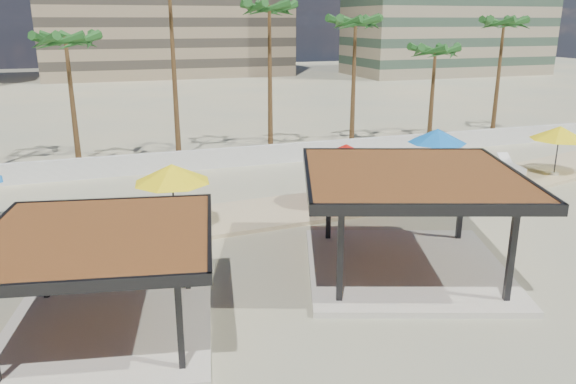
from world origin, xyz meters
The scene contains 18 objects.
ground centered at (0.00, 0.00, 0.00)m, with size 200.00×200.00×0.00m, color tan.
promenade centered at (2.00, 7.67, 0.06)m, with size 44.45×7.97×0.24m.
boundary_wall centered at (0.00, 16.00, 0.60)m, with size 56.00×0.30×1.20m, color silver.
pavilion_central centered at (2.28, -0.50, 2.19)m, with size 9.16×9.16×3.67m.
pavilion_west centered at (-7.95, -1.52, 1.85)m, with size 7.17×7.17×3.11m.
umbrella_b centered at (-5.02, 5.80, 2.60)m, with size 3.90×3.90×2.81m.
umbrella_c centered at (3.12, 6.68, 2.67)m, with size 4.05×4.05×2.90m.
umbrella_d centered at (9.59, 9.09, 2.60)m, with size 3.99×3.99×2.81m.
umbrella_e centered at (16.56, 7.71, 2.57)m, with size 3.40×3.40×2.78m.
lounger_a centered at (-11.40, 6.38, 0.38)m, with size 0.84×2.24×0.83m.
lounger_b centered at (5.70, 5.84, 0.35)m, with size 1.15×2.00×0.72m.
lounger_c centered at (8.44, 6.28, 0.40)m, with size 1.74×2.50×0.91m.
lounger_d centered at (14.83, 9.25, 0.38)m, with size 1.11×2.33×0.85m.
palm_c centered at (-9.00, 18.10, 7.24)m, with size 3.00×3.00×8.35m.
palm_e centered at (3.00, 18.40, 8.92)m, with size 3.00×3.00×10.13m.
palm_f centered at (9.00, 18.60, 8.12)m, with size 3.00×3.00×9.28m.
palm_g centered at (15.00, 18.20, 6.33)m, with size 3.00×3.00×7.39m.
palm_h centered at (21.00, 18.80, 8.09)m, with size 3.00×3.00×9.25m.
Camera 1 is at (-7.60, -16.57, 8.55)m, focal length 35.00 mm.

